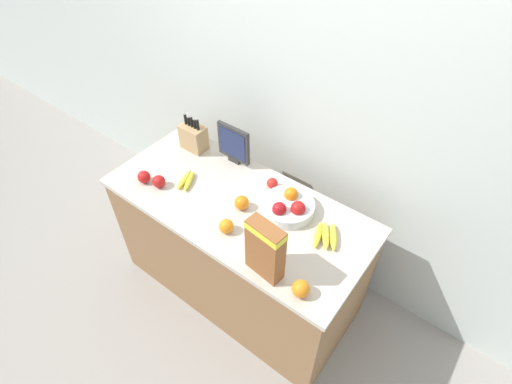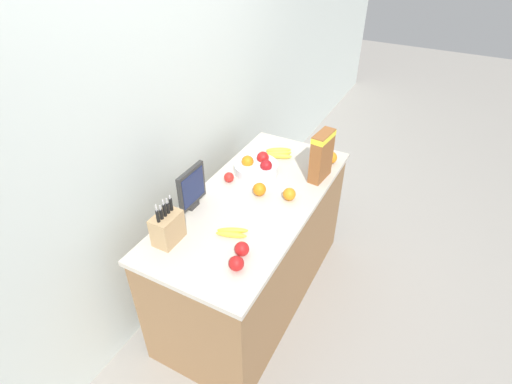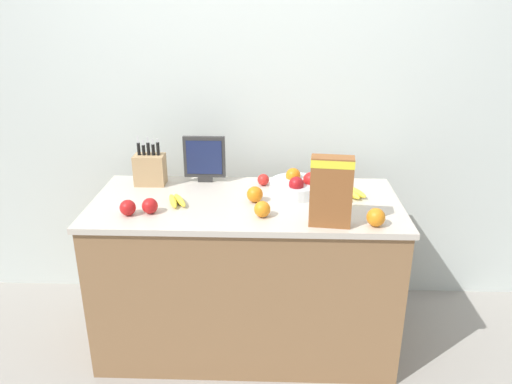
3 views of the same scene
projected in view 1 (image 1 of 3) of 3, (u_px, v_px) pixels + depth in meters
name	position (u px, v px, depth m)	size (l,w,h in m)	color
ground_plane	(241.00, 285.00, 2.92)	(14.00, 14.00, 0.00)	gray
wall_back	(297.00, 95.00, 2.33)	(9.00, 0.06, 2.60)	silver
counter	(239.00, 249.00, 2.61)	(1.60, 0.72, 0.87)	olive
knife_block	(194.00, 137.00, 2.61)	(0.17, 0.11, 0.28)	tan
small_monitor	(234.00, 144.00, 2.47)	(0.23, 0.03, 0.27)	#2D2D2D
cereal_box	(265.00, 248.00, 1.85)	(0.20, 0.10, 0.33)	brown
fruit_bowl	(289.00, 206.00, 2.23)	(0.30, 0.30, 0.12)	silver
banana_bunch_left	(187.00, 180.00, 2.42)	(0.13, 0.18, 0.03)	yellow
banana_bunch_right	(326.00, 236.00, 2.11)	(0.19, 0.22, 0.04)	yellow
apple_front	(159.00, 181.00, 2.38)	(0.08, 0.08, 0.08)	red
apple_near_bananas	(144.00, 177.00, 2.41)	(0.08, 0.08, 0.08)	red
apple_leftmost	(272.00, 183.00, 2.38)	(0.07, 0.07, 0.07)	red
orange_back_center	(242.00, 203.00, 2.25)	(0.08, 0.08, 0.08)	orange
orange_by_cereal	(226.00, 226.00, 2.13)	(0.08, 0.08, 0.08)	orange
orange_front_left	(301.00, 289.00, 1.85)	(0.09, 0.09, 0.09)	orange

